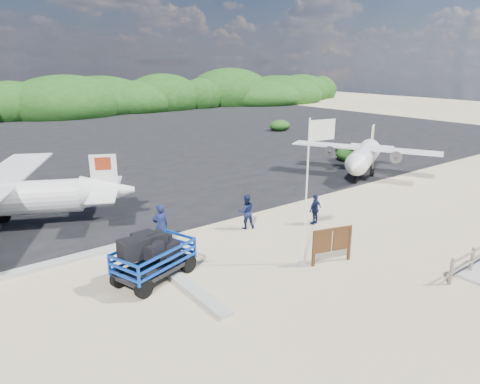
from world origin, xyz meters
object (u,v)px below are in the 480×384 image
Objects in this scene: crew_a at (161,226)px; crew_b at (246,212)px; crew_c at (315,209)px; baggage_cart at (156,279)px; aircraft_large at (260,134)px; signboard at (331,263)px; flagpole at (303,263)px.

crew_a reaches higher than crew_b.
crew_a reaches higher than crew_c.
baggage_cart is 3.00m from crew_a.
crew_b is at bearing 0.74° from baggage_cart.
aircraft_large is at bearing 25.52° from baggage_cart.
crew_a is 4.21m from crew_b.
aircraft_large is at bearing 71.74° from signboard.
crew_c reaches higher than baggage_cart.
crew_c is at bearing -15.67° from baggage_cart.
signboard is 0.13× the size of aircraft_large.
crew_a is (-3.68, 4.76, 0.95)m from flagpole.
baggage_cart is at bearing 70.00° from crew_a.
crew_b is (4.18, -0.46, -0.13)m from crew_a.
flagpole is 3.12× the size of signboard.
crew_a is at bearing 146.77° from signboard.
aircraft_large is (17.66, 25.73, 0.00)m from signboard.
baggage_cart is 1.64× the size of crew_a.
crew_b is 1.10× the size of crew_c.
baggage_cart is 32.91m from aircraft_large.
aircraft_large is (18.58, 25.12, 0.00)m from flagpole.
crew_c is (3.51, 2.74, 0.75)m from flagpole.
crew_c is 27.00m from aircraft_large.
flagpole is at bearing 105.94° from crew_b.
flagpole reaches higher than aircraft_large.
aircraft_large is (23.75, 22.79, 0.00)m from baggage_cart.
aircraft_large is at bearing -125.95° from crew_a.
crew_b reaches higher than signboard.
crew_b reaches higher than baggage_cart.
crew_c is at bearing 68.41° from signboard.
crew_b is at bearing 75.04° from aircraft_large.
signboard is at bearing -44.13° from baggage_cart.
crew_c is 0.11× the size of aircraft_large.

